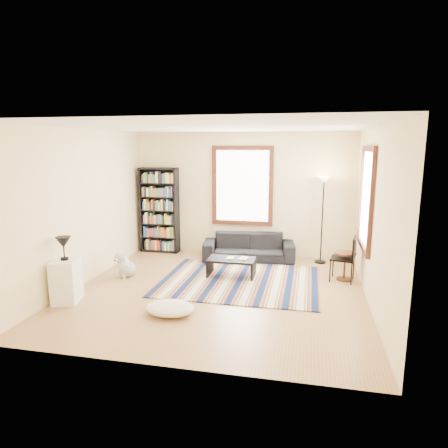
% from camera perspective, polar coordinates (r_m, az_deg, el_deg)
% --- Properties ---
extents(floor, '(5.00, 5.00, 0.10)m').
position_cam_1_polar(floor, '(7.09, -0.86, -9.92)').
color(floor, '#AC754E').
rests_on(floor, ground).
extents(ceiling, '(5.00, 5.00, 0.10)m').
position_cam_1_polar(ceiling, '(6.63, -0.94, 14.17)').
color(ceiling, white).
rests_on(ceiling, floor).
extents(wall_back, '(5.00, 0.10, 2.80)m').
position_cam_1_polar(wall_back, '(9.19, 2.70, 4.26)').
color(wall_back, beige).
rests_on(wall_back, floor).
extents(wall_front, '(5.00, 0.10, 2.80)m').
position_cam_1_polar(wall_front, '(4.32, -8.58, -3.75)').
color(wall_front, beige).
rests_on(wall_front, floor).
extents(wall_left, '(0.10, 5.00, 2.80)m').
position_cam_1_polar(wall_left, '(7.69, -19.75, 2.26)').
color(wall_left, beige).
rests_on(wall_left, floor).
extents(wall_right, '(0.10, 5.00, 2.80)m').
position_cam_1_polar(wall_right, '(6.63, 21.12, 0.83)').
color(wall_right, beige).
rests_on(wall_right, floor).
extents(window_back, '(1.20, 0.06, 1.60)m').
position_cam_1_polar(window_back, '(9.09, 2.63, 5.45)').
color(window_back, white).
rests_on(window_back, wall_back).
extents(window_right, '(0.06, 1.20, 1.60)m').
position_cam_1_polar(window_right, '(7.37, 19.69, 3.47)').
color(window_right, white).
rests_on(window_right, wall_right).
extents(rug, '(2.92, 2.34, 0.02)m').
position_cam_1_polar(rug, '(7.56, 2.24, -8.10)').
color(rug, '#0D1B41').
rests_on(rug, floor).
extents(sofa, '(1.04, 2.08, 0.58)m').
position_cam_1_polar(sofa, '(8.87, 3.54, -3.30)').
color(sofa, black).
rests_on(sofa, floor).
extents(bookshelf, '(0.90, 0.30, 2.00)m').
position_cam_1_polar(bookshelf, '(9.54, -9.20, 1.95)').
color(bookshelf, black).
rests_on(bookshelf, floor).
extents(coffee_table, '(1.03, 0.83, 0.36)m').
position_cam_1_polar(coffee_table, '(7.77, 1.07, -6.24)').
color(coffee_table, black).
rests_on(coffee_table, floor).
extents(book_a, '(0.20, 0.15, 0.02)m').
position_cam_1_polar(book_a, '(7.73, 0.34, -4.85)').
color(book_a, beige).
rests_on(book_a, coffee_table).
extents(book_b, '(0.21, 0.26, 0.02)m').
position_cam_1_polar(book_b, '(7.74, 2.24, -4.86)').
color(book_b, beige).
rests_on(book_b, coffee_table).
extents(floor_cushion, '(0.83, 0.67, 0.19)m').
position_cam_1_polar(floor_cushion, '(6.19, -7.71, -11.83)').
color(floor_cushion, white).
rests_on(floor_cushion, floor).
extents(floor_lamp, '(0.32, 0.32, 1.86)m').
position_cam_1_polar(floor_lamp, '(8.75, 13.84, 0.47)').
color(floor_lamp, black).
rests_on(floor_lamp, floor).
extents(side_table, '(0.51, 0.51, 0.54)m').
position_cam_1_polar(side_table, '(7.88, 16.84, -5.78)').
color(side_table, '#461711').
rests_on(side_table, floor).
extents(folding_chair, '(0.49, 0.47, 0.86)m').
position_cam_1_polar(folding_chair, '(7.78, 16.58, -4.77)').
color(folding_chair, black).
rests_on(folding_chair, floor).
extents(white_cabinet, '(0.49, 0.58, 0.70)m').
position_cam_1_polar(white_cabinet, '(7.01, -21.60, -7.54)').
color(white_cabinet, white).
rests_on(white_cabinet, floor).
extents(table_lamp, '(0.31, 0.31, 0.38)m').
position_cam_1_polar(table_lamp, '(6.86, -21.92, -3.25)').
color(table_lamp, black).
rests_on(table_lamp, white_cabinet).
extents(dog, '(0.49, 0.59, 0.52)m').
position_cam_1_polar(dog, '(7.97, -13.76, -5.52)').
color(dog, silver).
rests_on(dog, floor).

